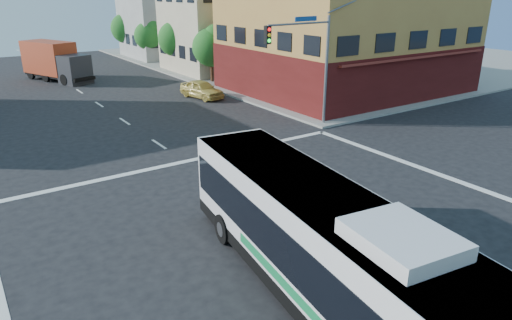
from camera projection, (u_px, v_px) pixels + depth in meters
ground at (300, 238)px, 16.50m from camera, size 120.00×120.00×0.00m
sidewalk_ne at (337, 56)px, 62.02m from camera, size 50.00×50.00×0.15m
corner_building_ne at (347, 22)px, 39.29m from camera, size 18.10×15.44×14.00m
building_east_near at (226, 29)px, 50.24m from camera, size 12.06×10.06×9.00m
building_east_far at (173, 18)px, 60.95m from camera, size 12.06×10.06×10.00m
signal_mast_ne at (308, 51)px, 27.78m from camera, size 7.91×1.13×8.07m
street_tree_a at (212, 45)px, 43.19m from camera, size 3.60×3.60×5.53m
street_tree_b at (177, 37)px, 49.36m from camera, size 3.80×3.80×5.79m
street_tree_c at (149, 34)px, 55.68m from camera, size 3.40×3.40×5.29m
street_tree_d at (127, 27)px, 61.75m from camera, size 4.00×4.00×6.03m
transit_bus at (318, 242)px, 12.79m from camera, size 4.26×12.61×3.66m
box_truck at (56, 62)px, 44.94m from camera, size 5.29×8.64×3.76m
parked_car at (202, 89)px, 37.88m from camera, size 2.50×4.57×1.47m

